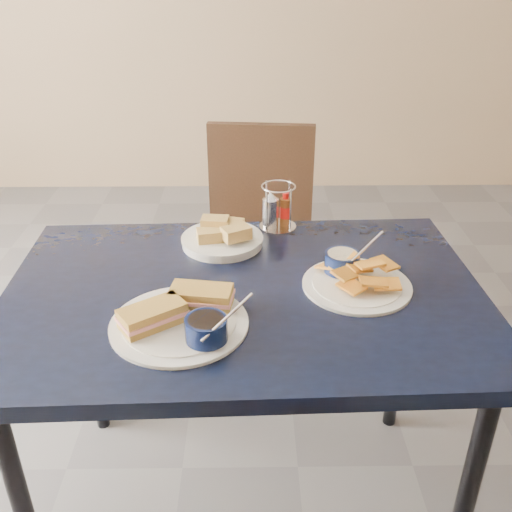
{
  "coord_description": "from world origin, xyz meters",
  "views": [
    {
      "loc": [
        -0.15,
        -1.3,
        1.48
      ],
      "look_at": [
        -0.14,
        -0.07,
        0.82
      ],
      "focal_mm": 40.0,
      "sensor_mm": 36.0,
      "label": 1
    }
  ],
  "objects_px": {
    "condiment_caddy": "(276,210)",
    "chair_far": "(257,224)",
    "plantain_plate": "(352,275)",
    "bread_basket": "(222,237)",
    "dining_table": "(244,313)",
    "sandwich_plate": "(183,317)"
  },
  "relations": [
    {
      "from": "condiment_caddy",
      "to": "chair_far",
      "type": "bearing_deg",
      "value": 95.36
    },
    {
      "from": "plantain_plate",
      "to": "bread_basket",
      "type": "distance_m",
      "value": 0.39
    },
    {
      "from": "dining_table",
      "to": "sandwich_plate",
      "type": "relative_size",
      "value": 3.75
    },
    {
      "from": "dining_table",
      "to": "sandwich_plate",
      "type": "bearing_deg",
      "value": -131.19
    },
    {
      "from": "condiment_caddy",
      "to": "plantain_plate",
      "type": "bearing_deg",
      "value": -61.55
    },
    {
      "from": "dining_table",
      "to": "condiment_caddy",
      "type": "xyz_separation_m",
      "value": [
        0.09,
        0.35,
        0.13
      ]
    },
    {
      "from": "dining_table",
      "to": "bread_basket",
      "type": "relative_size",
      "value": 5.32
    },
    {
      "from": "dining_table",
      "to": "plantain_plate",
      "type": "height_order",
      "value": "plantain_plate"
    },
    {
      "from": "dining_table",
      "to": "plantain_plate",
      "type": "distance_m",
      "value": 0.28
    },
    {
      "from": "plantain_plate",
      "to": "condiment_caddy",
      "type": "height_order",
      "value": "condiment_caddy"
    },
    {
      "from": "plantain_plate",
      "to": "bread_basket",
      "type": "bearing_deg",
      "value": 147.4
    },
    {
      "from": "bread_basket",
      "to": "plantain_plate",
      "type": "bearing_deg",
      "value": -32.6
    },
    {
      "from": "dining_table",
      "to": "chair_far",
      "type": "distance_m",
      "value": 0.9
    },
    {
      "from": "bread_basket",
      "to": "condiment_caddy",
      "type": "bearing_deg",
      "value": 35.54
    },
    {
      "from": "chair_far",
      "to": "condiment_caddy",
      "type": "bearing_deg",
      "value": -84.64
    },
    {
      "from": "sandwich_plate",
      "to": "condiment_caddy",
      "type": "height_order",
      "value": "condiment_caddy"
    },
    {
      "from": "chair_far",
      "to": "sandwich_plate",
      "type": "relative_size",
      "value": 2.8
    },
    {
      "from": "dining_table",
      "to": "condiment_caddy",
      "type": "bearing_deg",
      "value": 74.97
    },
    {
      "from": "sandwich_plate",
      "to": "bread_basket",
      "type": "height_order",
      "value": "sandwich_plate"
    },
    {
      "from": "dining_table",
      "to": "condiment_caddy",
      "type": "distance_m",
      "value": 0.38
    },
    {
      "from": "chair_far",
      "to": "bread_basket",
      "type": "relative_size",
      "value": 3.97
    },
    {
      "from": "chair_far",
      "to": "condiment_caddy",
      "type": "xyz_separation_m",
      "value": [
        0.05,
        -0.53,
        0.3
      ]
    }
  ]
}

